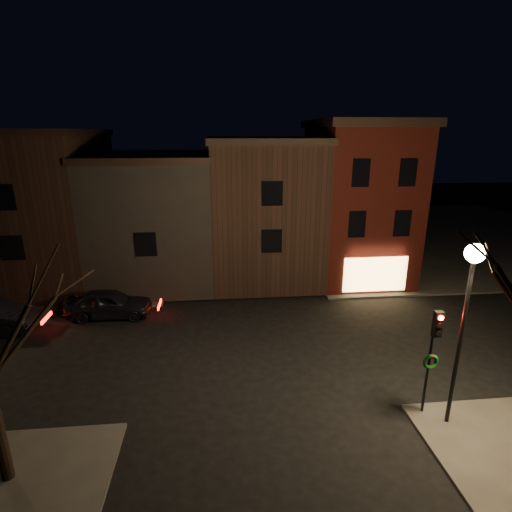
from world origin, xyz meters
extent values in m
plane|color=black|center=(0.00, 0.00, 0.00)|extent=(120.00, 120.00, 0.00)
cube|color=#2D2B28|center=(20.00, 20.00, 0.06)|extent=(30.00, 30.00, 0.12)
cube|color=#2D2B28|center=(-20.00, 20.00, 0.06)|extent=(30.00, 30.00, 0.12)
cube|color=#410F0B|center=(8.00, 9.50, 5.12)|extent=(6.00, 8.00, 10.00)
cube|color=black|center=(8.00, 9.50, 10.37)|extent=(6.50, 8.50, 0.50)
cube|color=#FFC972|center=(8.00, 5.45, 1.42)|extent=(4.00, 0.12, 2.20)
cube|color=black|center=(1.50, 10.50, 4.62)|extent=(7.00, 10.00, 9.00)
cube|color=black|center=(1.50, 10.50, 9.32)|extent=(7.30, 10.30, 0.40)
cube|color=black|center=(-5.75, 10.50, 4.12)|extent=(7.50, 10.00, 8.00)
cube|color=black|center=(-5.75, 10.50, 8.32)|extent=(7.80, 10.30, 0.40)
cube|color=black|center=(-13.00, 10.50, 4.87)|extent=(7.00, 10.00, 9.50)
cube|color=black|center=(-13.00, 10.50, 9.82)|extent=(7.30, 10.30, 0.40)
cylinder|color=black|center=(6.20, -6.00, 3.12)|extent=(0.14, 0.14, 6.00)
sphere|color=#FFD18C|center=(6.20, -6.00, 6.30)|extent=(0.60, 0.60, 0.60)
cylinder|color=black|center=(5.60, -5.40, 2.12)|extent=(0.10, 0.10, 4.00)
cube|color=black|center=(5.60, -5.58, 3.72)|extent=(0.28, 0.22, 0.90)
cylinder|color=#FF0C07|center=(5.60, -5.70, 4.00)|extent=(0.18, 0.06, 0.18)
cylinder|color=black|center=(5.60, -5.70, 3.72)|extent=(0.18, 0.06, 0.18)
cylinder|color=black|center=(5.60, -5.70, 3.44)|extent=(0.18, 0.06, 0.18)
torus|color=#0C380F|center=(5.60, -5.49, 2.22)|extent=(0.58, 0.14, 0.58)
sphere|color=#990C0C|center=(5.60, -5.51, 2.44)|extent=(0.12, 0.12, 0.12)
imported|color=black|center=(-7.74, 4.00, 0.78)|extent=(4.62, 1.94, 1.56)
camera|label=1|loc=(-1.63, -16.97, 9.85)|focal=28.00mm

